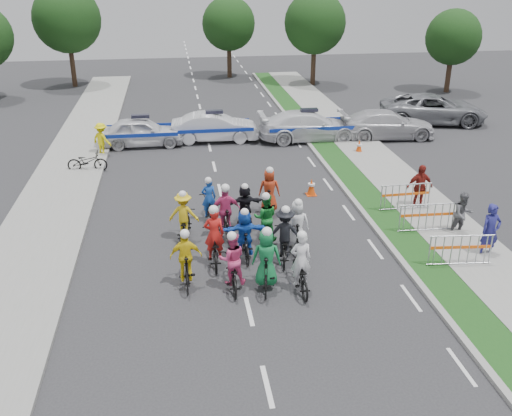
{
  "coord_description": "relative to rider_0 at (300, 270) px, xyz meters",
  "views": [
    {
      "loc": [
        -1.71,
        -12.93,
        8.7
      ],
      "look_at": [
        0.84,
        4.44,
        1.1
      ],
      "focal_mm": 40.0,
      "sensor_mm": 36.0,
      "label": 1
    }
  ],
  "objects": [
    {
      "name": "tree_4",
      "position": [
        1.41,
        33.1,
        3.55
      ],
      "size": [
        4.2,
        4.2,
        6.3
      ],
      "color": "#382619",
      "rests_on": "ground"
    },
    {
      "name": "barrier_1",
      "position": [
        5.11,
        2.98,
        -0.07
      ],
      "size": [
        2.02,
        0.57,
        1.12
      ],
      "primitive_type": null,
      "rotation": [
        0.0,
        0.0,
        -0.03
      ],
      "color": "#A5A8AD",
      "rests_on": "ground"
    },
    {
      "name": "police_car_2",
      "position": [
        3.68,
        14.67,
        0.13
      ],
      "size": [
        5.3,
        2.18,
        1.53
      ],
      "primitive_type": "imported",
      "rotation": [
        0.0,
        0.0,
        1.58
      ],
      "color": "silver",
      "rests_on": "ground"
    },
    {
      "name": "police_car_1",
      "position": [
        -1.22,
        15.21,
        0.11
      ],
      "size": [
        4.57,
        1.79,
        1.48
      ],
      "primitive_type": "imported",
      "rotation": [
        0.0,
        0.0,
        1.52
      ],
      "color": "silver",
      "rests_on": "ground"
    },
    {
      "name": "rider_3",
      "position": [
        -3.19,
        0.73,
        0.07
      ],
      "size": [
        0.92,
        1.75,
        1.83
      ],
      "rotation": [
        0.0,
        0.0,
        3.14
      ],
      "color": "black",
      "rests_on": "ground"
    },
    {
      "name": "curb_right",
      "position": [
        3.51,
        4.1,
        -0.57
      ],
      "size": [
        0.2,
        60.0,
        0.12
      ],
      "primitive_type": "cube",
      "color": "gray",
      "rests_on": "ground"
    },
    {
      "name": "civilian_suv",
      "position": [
        11.67,
        17.01,
        0.21
      ],
      "size": [
        6.46,
        3.89,
        1.68
      ],
      "primitive_type": "imported",
      "rotation": [
        0.0,
        0.0,
        1.38
      ],
      "color": "slate",
      "rests_on": "ground"
    },
    {
      "name": "spectator_2",
      "position": [
        5.73,
        5.1,
        0.25
      ],
      "size": [
        1.05,
        0.47,
        1.76
      ],
      "primitive_type": "imported",
      "rotation": [
        0.0,
        0.0,
        0.04
      ],
      "color": "maroon",
      "rests_on": "ground"
    },
    {
      "name": "barrier_2",
      "position": [
        5.11,
        4.89,
        -0.07
      ],
      "size": [
        2.02,
        0.56,
        1.12
      ],
      "primitive_type": null,
      "rotation": [
        0.0,
        0.0,
        0.03
      ],
      "color": "#A5A8AD",
      "rests_on": "ground"
    },
    {
      "name": "rider_8",
      "position": [
        -0.52,
        3.01,
        0.06
      ],
      "size": [
        0.87,
        1.91,
        1.88
      ],
      "rotation": [
        0.0,
        0.0,
        3.01
      ],
      "color": "black",
      "rests_on": "ground"
    },
    {
      "name": "cone_0",
      "position": [
        2.03,
        7.06,
        -0.29
      ],
      "size": [
        0.4,
        0.4,
        0.7
      ],
      "color": "#F24C0C",
      "rests_on": "ground"
    },
    {
      "name": "marshal_hiviz",
      "position": [
        -6.83,
        13.61,
        0.17
      ],
      "size": [
        1.19,
        1.1,
        1.61
      ],
      "primitive_type": "imported",
      "rotation": [
        0.0,
        0.0,
        2.5
      ],
      "color": "yellow",
      "rests_on": "ground"
    },
    {
      "name": "rider_12",
      "position": [
        -2.23,
        5.15,
        -0.06
      ],
      "size": [
        0.72,
        1.73,
        1.72
      ],
      "rotation": [
        0.0,
        0.0,
        3.22
      ],
      "color": "black",
      "rests_on": "ground"
    },
    {
      "name": "tree_1",
      "position": [
        7.41,
        29.1,
        3.9
      ],
      "size": [
        4.55,
        4.55,
        6.82
      ],
      "color": "#382619",
      "rests_on": "ground"
    },
    {
      "name": "barrier_0",
      "position": [
        5.11,
        0.53,
        -0.07
      ],
      "size": [
        2.04,
        0.68,
        1.12
      ],
      "primitive_type": null,
      "rotation": [
        0.0,
        0.0,
        -0.09
      ],
      "color": "#A5A8AD",
      "rests_on": "ground"
    },
    {
      "name": "rider_10",
      "position": [
        -3.17,
        3.74,
        0.07
      ],
      "size": [
        1.1,
        1.87,
        1.81
      ],
      "rotation": [
        0.0,
        0.0,
        2.94
      ],
      "color": "black",
      "rests_on": "ground"
    },
    {
      "name": "rider_1",
      "position": [
        -0.94,
        0.22,
        0.14
      ],
      "size": [
        0.91,
        1.96,
        1.99
      ],
      "rotation": [
        0.0,
        0.0,
        2.97
      ],
      "color": "black",
      "rests_on": "ground"
    },
    {
      "name": "civilian_sedan",
      "position": [
        7.9,
        14.43,
        0.11
      ],
      "size": [
        5.23,
        2.37,
        1.49
      ],
      "primitive_type": "imported",
      "rotation": [
        0.0,
        0.0,
        1.51
      ],
      "color": "#BCBCC1",
      "rests_on": "ground"
    },
    {
      "name": "rider_11",
      "position": [
        -1.03,
        4.38,
        0.09
      ],
      "size": [
        1.38,
        1.64,
        1.71
      ],
      "rotation": [
        0.0,
        0.0,
        3.19
      ],
      "color": "black",
      "rests_on": "ground"
    },
    {
      "name": "police_car_0",
      "position": [
        -4.97,
        14.92,
        0.1
      ],
      "size": [
        4.31,
        1.76,
        1.46
      ],
      "primitive_type": "imported",
      "rotation": [
        0.0,
        0.0,
        1.58
      ],
      "color": "silver",
      "rests_on": "ground"
    },
    {
      "name": "rider_7",
      "position": [
        0.42,
        2.41,
        0.09
      ],
      "size": [
        0.83,
        1.81,
        1.85
      ],
      "rotation": [
        0.0,
        0.0,
        3.02
      ],
      "color": "black",
      "rests_on": "ground"
    },
    {
      "name": "rider_9",
      "position": [
        -1.76,
        3.7,
        0.13
      ],
      "size": [
        1.03,
        1.93,
        1.99
      ],
      "rotation": [
        0.0,
        0.0,
        3.21
      ],
      "color": "black",
      "rests_on": "ground"
    },
    {
      "name": "rider_0",
      "position": [
        0.0,
        0.0,
        0.0
      ],
      "size": [
        0.66,
        1.88,
        1.92
      ],
      "rotation": [
        0.0,
        0.0,
        3.14
      ],
      "color": "black",
      "rests_on": "ground"
    },
    {
      "name": "cone_1",
      "position": [
        5.61,
        12.0,
        -0.29
      ],
      "size": [
        0.4,
        0.4,
        0.7
      ],
      "color": "#F24C0C",
      "rests_on": "ground"
    },
    {
      "name": "rider_4",
      "position": [
        -0.1,
        1.8,
        0.1
      ],
      "size": [
        1.16,
        1.96,
        1.91
      ],
      "rotation": [
        0.0,
        0.0,
        2.93
      ],
      "color": "black",
      "rests_on": "ground"
    },
    {
      "name": "sidewalk_right",
      "position": [
        6.01,
        4.1,
        -0.57
      ],
      "size": [
        2.4,
        60.0,
        0.13
      ],
      "primitive_type": "cube",
      "color": "gray",
      "rests_on": "ground"
    },
    {
      "name": "spectator_0",
      "position": [
        6.36,
        1.09,
        0.27
      ],
      "size": [
        0.7,
        0.49,
        1.81
      ],
      "primitive_type": "imported",
      "rotation": [
        0.0,
        0.0,
        0.09
      ],
      "color": "navy",
      "rests_on": "ground"
    },
    {
      "name": "rider_13",
      "position": [
        0.02,
        5.4,
        0.11
      ],
      "size": [
        0.87,
        1.87,
        1.9
      ],
      "rotation": [
        0.0,
        0.0,
        2.97
      ],
      "color": "black",
      "rests_on": "ground"
    },
    {
      "name": "ground",
      "position": [
        -1.59,
        -0.9,
        -0.63
      ],
      "size": [
        90.0,
        90.0,
        0.0
      ],
      "primitive_type": "plane",
      "color": "#28282B",
      "rests_on": "ground"
    },
    {
      "name": "rider_6",
      "position": [
        -2.29,
        1.92,
        0.03
      ],
      "size": [
        0.76,
        1.99,
        2.01
      ],
      "rotation": [
        0.0,
        0.0,
        3.11
      ],
      "color": "black",
      "rests_on": "ground"
    },
    {
      "name": "parked_bike",
      "position": [
        -7.27,
        11.29,
        -0.17
      ],
      "size": [
        1.8,
        0.73,
        0.93
      ],
      "primitive_type": "imported",
      "rotation": [
        0.0,
        0.0,
        1.51
      ],
      "color": "black",
      "rests_on": "ground"
    },
    {
      "name": "sidewalk_left",
      "position": [
        -8.09,
        4.1,
        -0.57
      ],
      "size": [
        3.0,
        60.0,
        0.13
      ],
      "primitive_type": "cube",
      "color": "gray",
      "rests_on": "ground"
    },
    {
      "name": "tree_2",
      "position": [
        16.41,
        25.1,
        3.2
      ],
      "size": [
        3.85,
        3.85,
        5.77
      ],
      "color": "#382619",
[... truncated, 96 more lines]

